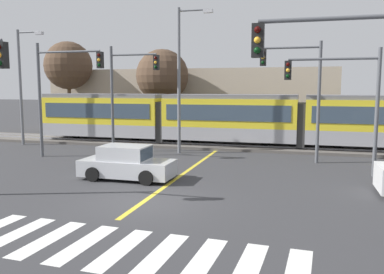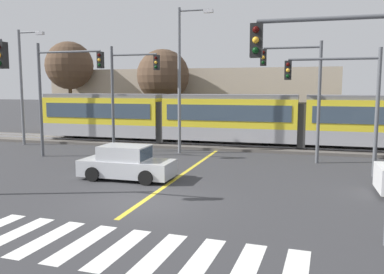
# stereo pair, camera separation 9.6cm
# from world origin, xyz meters

# --- Properties ---
(ground_plane) EXTENTS (200.00, 200.00, 0.00)m
(ground_plane) POSITION_xyz_m (0.00, 0.00, 0.00)
(ground_plane) COLOR #333335
(track_bed) EXTENTS (120.00, 4.00, 0.18)m
(track_bed) POSITION_xyz_m (0.00, 14.17, 0.09)
(track_bed) COLOR #56514C
(track_bed) RESTS_ON ground
(rail_near) EXTENTS (120.00, 0.08, 0.10)m
(rail_near) POSITION_xyz_m (0.00, 13.45, 0.23)
(rail_near) COLOR #939399
(rail_near) RESTS_ON track_bed
(rail_far) EXTENTS (120.00, 0.08, 0.10)m
(rail_far) POSITION_xyz_m (0.00, 14.89, 0.23)
(rail_far) COLOR #939399
(rail_far) RESTS_ON track_bed
(light_rail_tram) EXTENTS (28.00, 2.64, 3.43)m
(light_rail_tram) POSITION_xyz_m (0.53, 14.16, 2.05)
(light_rail_tram) COLOR #9E9EA3
(light_rail_tram) RESTS_ON track_bed
(crosswalk_stripe_3) EXTENTS (0.69, 2.82, 0.01)m
(crosswalk_stripe_3) POSITION_xyz_m (-2.20, -4.03, 0.00)
(crosswalk_stripe_3) COLOR silver
(crosswalk_stripe_3) RESTS_ON ground
(crosswalk_stripe_4) EXTENTS (0.69, 2.82, 0.01)m
(crosswalk_stripe_4) POSITION_xyz_m (-1.10, -4.08, 0.00)
(crosswalk_stripe_4) COLOR silver
(crosswalk_stripe_4) RESTS_ON ground
(crosswalk_stripe_5) EXTENTS (0.69, 2.82, 0.01)m
(crosswalk_stripe_5) POSITION_xyz_m (0.00, -4.13, 0.00)
(crosswalk_stripe_5) COLOR silver
(crosswalk_stripe_5) RESTS_ON ground
(crosswalk_stripe_6) EXTENTS (0.69, 2.82, 0.01)m
(crosswalk_stripe_6) POSITION_xyz_m (1.10, -4.18, 0.00)
(crosswalk_stripe_6) COLOR silver
(crosswalk_stripe_6) RESTS_ON ground
(crosswalk_stripe_7) EXTENTS (0.69, 2.82, 0.01)m
(crosswalk_stripe_7) POSITION_xyz_m (2.20, -4.23, 0.00)
(crosswalk_stripe_7) COLOR silver
(crosswalk_stripe_7) RESTS_ON ground
(crosswalk_stripe_8) EXTENTS (0.69, 2.82, 0.01)m
(crosswalk_stripe_8) POSITION_xyz_m (3.30, -4.29, 0.00)
(crosswalk_stripe_8) COLOR silver
(crosswalk_stripe_8) RESTS_ON ground
(crosswalk_stripe_9) EXTENTS (0.69, 2.82, 0.01)m
(crosswalk_stripe_9) POSITION_xyz_m (4.40, -4.34, 0.00)
(crosswalk_stripe_9) COLOR silver
(crosswalk_stripe_9) RESTS_ON ground
(crosswalk_stripe_10) EXTENTS (0.69, 2.82, 0.01)m
(crosswalk_stripe_10) POSITION_xyz_m (5.49, -4.39, 0.00)
(crosswalk_stripe_10) COLOR silver
(crosswalk_stripe_10) RESTS_ON ground
(lane_centre_line) EXTENTS (0.20, 14.30, 0.01)m
(lane_centre_line) POSITION_xyz_m (0.00, 5.02, 0.00)
(lane_centre_line) COLOR gold
(lane_centre_line) RESTS_ON ground
(sedan_crossing) EXTENTS (4.21, 1.94, 1.52)m
(sedan_crossing) POSITION_xyz_m (-2.11, 3.19, 0.70)
(sedan_crossing) COLOR #B7BABF
(sedan_crossing) RESTS_ON ground
(traffic_light_far_right) EXTENTS (3.25, 0.38, 6.54)m
(traffic_light_far_right) POSITION_xyz_m (5.17, 9.57, 4.31)
(traffic_light_far_right) COLOR #515459
(traffic_light_far_right) RESTS_ON ground
(traffic_light_far_left) EXTENTS (3.25, 0.38, 6.63)m
(traffic_light_far_left) POSITION_xyz_m (-5.27, 10.13, 4.28)
(traffic_light_far_left) COLOR #515459
(traffic_light_far_left) RESTS_ON ground
(traffic_light_mid_right) EXTENTS (4.25, 0.38, 5.88)m
(traffic_light_mid_right) POSITION_xyz_m (7.19, 6.77, 3.91)
(traffic_light_mid_right) COLOR #515459
(traffic_light_mid_right) RESTS_ON ground
(traffic_light_near_right) EXTENTS (3.75, 0.38, 6.36)m
(traffic_light_near_right) POSITION_xyz_m (6.52, -2.05, 4.16)
(traffic_light_near_right) COLOR #515459
(traffic_light_near_right) RESTS_ON ground
(traffic_light_mid_left) EXTENTS (4.25, 0.38, 6.64)m
(traffic_light_mid_left) POSITION_xyz_m (-8.16, 7.32, 4.35)
(traffic_light_mid_left) COLOR #515459
(traffic_light_mid_left) RESTS_ON ground
(street_lamp_west) EXTENTS (2.11, 0.28, 8.07)m
(street_lamp_west) POSITION_xyz_m (-13.73, 11.23, 4.60)
(street_lamp_west) COLOR slate
(street_lamp_west) RESTS_ON ground
(street_lamp_centre) EXTENTS (2.20, 0.28, 8.86)m
(street_lamp_centre) POSITION_xyz_m (-1.84, 10.72, 5.02)
(street_lamp_centre) COLOR slate
(street_lamp_centre) RESTS_ON ground
(bare_tree_far_west) EXTENTS (4.30, 4.30, 8.19)m
(bare_tree_far_west) POSITION_xyz_m (-15.29, 19.49, 6.02)
(bare_tree_far_west) COLOR brown
(bare_tree_far_west) RESTS_ON ground
(bare_tree_west) EXTENTS (4.35, 4.35, 7.22)m
(bare_tree_west) POSITION_xyz_m (-6.00, 18.72, 5.03)
(bare_tree_west) COLOR brown
(bare_tree_west) RESTS_ON ground
(building_backdrop_far) EXTENTS (26.37, 6.00, 5.72)m
(building_backdrop_far) POSITION_xyz_m (-5.04, 23.90, 2.86)
(building_backdrop_far) COLOR tan
(building_backdrop_far) RESTS_ON ground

